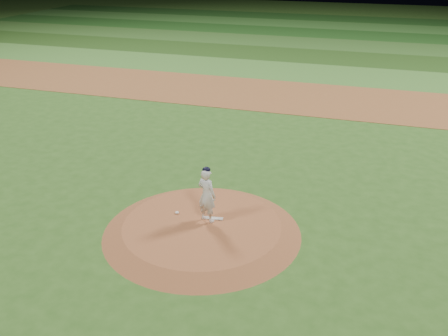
% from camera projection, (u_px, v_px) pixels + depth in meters
% --- Properties ---
extents(ground, '(120.00, 120.00, 0.00)m').
position_uv_depth(ground, '(202.00, 232.00, 13.92)').
color(ground, '#305D1E').
rests_on(ground, ground).
extents(infield_dirt_band, '(70.00, 6.00, 0.02)m').
position_uv_depth(infield_dirt_band, '(294.00, 97.00, 26.05)').
color(infield_dirt_band, brown).
rests_on(infield_dirt_band, ground).
extents(outfield_stripe_0, '(70.00, 5.00, 0.02)m').
position_uv_depth(outfield_stripe_0, '(310.00, 73.00, 30.82)').
color(outfield_stripe_0, '#3E772B').
rests_on(outfield_stripe_0, ground).
extents(outfield_stripe_1, '(70.00, 5.00, 0.02)m').
position_uv_depth(outfield_stripe_1, '(321.00, 57.00, 35.16)').
color(outfield_stripe_1, '#234817').
rests_on(outfield_stripe_1, ground).
extents(outfield_stripe_2, '(70.00, 5.00, 0.02)m').
position_uv_depth(outfield_stripe_2, '(330.00, 44.00, 39.49)').
color(outfield_stripe_2, '#336223').
rests_on(outfield_stripe_2, ground).
extents(outfield_stripe_3, '(70.00, 5.00, 0.02)m').
position_uv_depth(outfield_stripe_3, '(337.00, 34.00, 43.83)').
color(outfield_stripe_3, '#1C4C18').
rests_on(outfield_stripe_3, ground).
extents(outfield_stripe_4, '(70.00, 5.00, 0.02)m').
position_uv_depth(outfield_stripe_4, '(342.00, 26.00, 48.17)').
color(outfield_stripe_4, '#316C27').
rests_on(outfield_stripe_4, ground).
extents(outfield_stripe_5, '(70.00, 5.00, 0.02)m').
position_uv_depth(outfield_stripe_5, '(347.00, 19.00, 52.50)').
color(outfield_stripe_5, '#1B4917').
rests_on(outfield_stripe_5, ground).
extents(pitchers_mound, '(5.50, 5.50, 0.25)m').
position_uv_depth(pitchers_mound, '(202.00, 228.00, 13.86)').
color(pitchers_mound, '#9A552F').
rests_on(pitchers_mound, ground).
extents(pitching_rubber, '(0.55, 0.22, 0.03)m').
position_uv_depth(pitching_rubber, '(214.00, 218.00, 14.09)').
color(pitching_rubber, silver).
rests_on(pitching_rubber, pitchers_mound).
extents(rosin_bag, '(0.12, 0.12, 0.06)m').
position_uv_depth(rosin_bag, '(177.00, 213.00, 14.35)').
color(rosin_bag, white).
rests_on(rosin_bag, pitchers_mound).
extents(pitcher_on_mound, '(0.67, 0.55, 1.64)m').
position_uv_depth(pitcher_on_mound, '(207.00, 195.00, 13.68)').
color(pitcher_on_mound, white).
rests_on(pitcher_on_mound, pitchers_mound).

